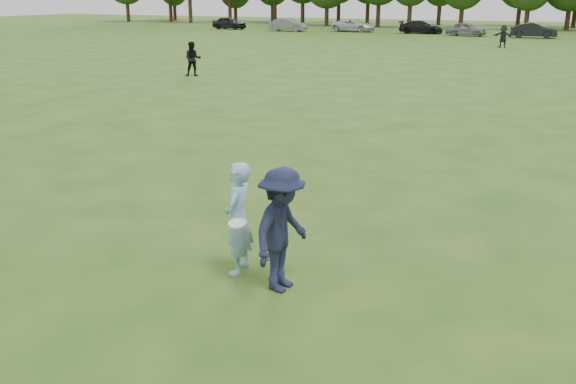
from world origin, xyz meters
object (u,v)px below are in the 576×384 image
at_px(car_a, 229,23).
at_px(car_d, 421,27).
at_px(car_c, 354,26).
at_px(car_e, 466,29).
at_px(car_f, 534,31).
at_px(player_far_d, 503,36).
at_px(thrower, 238,219).
at_px(defender, 282,230).
at_px(car_b, 288,25).
at_px(player_far_a, 193,59).

height_order(car_a, car_d, car_a).
distance_m(car_c, car_e, 13.25).
xyz_separation_m(car_d, car_e, (5.20, -2.04, 0.01)).
bearing_deg(car_f, player_far_d, 169.53).
relative_size(thrower, car_e, 0.43).
xyz_separation_m(car_a, car_d, (23.71, 1.01, -0.06)).
height_order(defender, player_far_d, defender).
bearing_deg(car_b, thrower, -158.77).
xyz_separation_m(car_b, car_c, (7.31, 2.31, -0.03)).
xyz_separation_m(defender, car_f, (-0.75, 59.23, -0.20)).
height_order(player_far_d, car_f, player_far_d).
bearing_deg(car_e, player_far_a, 173.77).
bearing_deg(thrower, car_a, -158.86).
relative_size(player_far_a, car_b, 0.40).
height_order(car_c, car_f, car_f).
relative_size(car_a, car_c, 0.87).
xyz_separation_m(thrower, car_a, (-35.37, 60.36, -0.13)).
bearing_deg(car_a, car_f, -85.80).
bearing_deg(car_f, car_d, 74.21).
height_order(defender, car_f, defender).
xyz_separation_m(car_c, car_e, (13.06, -2.25, -0.01)).
height_order(car_e, car_f, car_f).
bearing_deg(thrower, defender, 65.52).
distance_m(car_a, car_c, 15.89).
xyz_separation_m(thrower, car_e, (-6.47, 59.32, -0.19)).
bearing_deg(car_e, defender, -168.57).
distance_m(player_far_d, car_e, 14.52).
relative_size(player_far_a, car_f, 0.41).
bearing_deg(player_far_d, thrower, -74.72).
distance_m(player_far_a, car_e, 40.22).
bearing_deg(car_d, car_e, -114.85).
bearing_deg(car_c, car_f, -92.50).
distance_m(thrower, car_b, 65.06).
distance_m(thrower, car_d, 62.47).
distance_m(thrower, player_far_d, 45.78).
relative_size(defender, car_e, 0.45).
bearing_deg(defender, thrower, 80.25).
height_order(player_far_a, car_d, player_far_a).
bearing_deg(car_d, defender, -171.91).
distance_m(defender, car_d, 62.86).
bearing_deg(car_c, thrower, -157.42).
relative_size(car_a, car_e, 1.08).
distance_m(thrower, player_far_a, 24.19).
xyz_separation_m(player_far_d, car_a, (-34.06, 14.60, -0.14)).
bearing_deg(car_e, car_a, 92.38).
height_order(car_a, car_f, car_a).
bearing_deg(car_b, car_f, -93.72).
bearing_deg(car_b, car_e, -92.97).
distance_m(car_b, car_c, 7.67).
xyz_separation_m(defender, car_e, (-7.32, 59.56, -0.23)).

